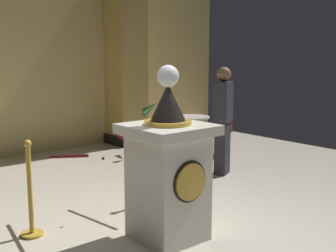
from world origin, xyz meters
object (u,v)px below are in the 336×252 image
at_px(stanchion_near, 163,175).
at_px(cafe_table, 193,131).
at_px(pedestal_clock, 168,171).
at_px(potted_palm_right, 158,137).
at_px(stanchion_far, 31,203).
at_px(bystander_guest, 223,118).
at_px(cafe_chair_red, 224,124).

xyz_separation_m(stanchion_near, cafe_table, (1.96, 1.53, 0.13)).
relative_size(pedestal_clock, potted_palm_right, 1.72).
height_order(stanchion_far, cafe_table, stanchion_far).
distance_m(pedestal_clock, bystander_guest, 2.62).
distance_m(pedestal_clock, potted_palm_right, 3.87).
bearing_deg(stanchion_near, pedestal_clock, -127.02).
relative_size(stanchion_near, potted_palm_right, 0.97).
bearing_deg(stanchion_far, cafe_chair_red, 16.64).
bearing_deg(cafe_chair_red, stanchion_near, -152.55).
bearing_deg(stanchion_near, cafe_table, 37.94).
bearing_deg(potted_palm_right, bystander_guest, -93.03).
relative_size(pedestal_clock, stanchion_far, 1.74).
height_order(stanchion_near, bystander_guest, bystander_guest).
bearing_deg(stanchion_near, bystander_guest, 14.66).
height_order(stanchion_far, bystander_guest, bystander_guest).
bearing_deg(pedestal_clock, bystander_guest, 30.80).
relative_size(cafe_table, cafe_chair_red, 0.79).
bearing_deg(cafe_chair_red, potted_palm_right, 140.42).
bearing_deg(potted_palm_right, cafe_table, -60.42).
xyz_separation_m(pedestal_clock, stanchion_near, (0.71, 0.94, -0.37)).
bearing_deg(cafe_chair_red, cafe_table, 162.49).
bearing_deg(pedestal_clock, cafe_table, 42.74).
bearing_deg(stanchion_near, potted_palm_right, 52.47).
xyz_separation_m(stanchion_near, potted_palm_right, (1.63, 2.12, -0.03)).
distance_m(stanchion_near, potted_palm_right, 2.68).
distance_m(stanchion_far, cafe_table, 4.01).
bearing_deg(stanchion_far, cafe_table, 21.80).
height_order(bystander_guest, cafe_table, bystander_guest).
height_order(potted_palm_right, cafe_table, potted_palm_right).
height_order(cafe_table, cafe_chair_red, cafe_chair_red).
xyz_separation_m(bystander_guest, cafe_table, (0.43, 1.13, -0.41)).
xyz_separation_m(stanchion_near, bystander_guest, (1.54, 0.40, 0.55)).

